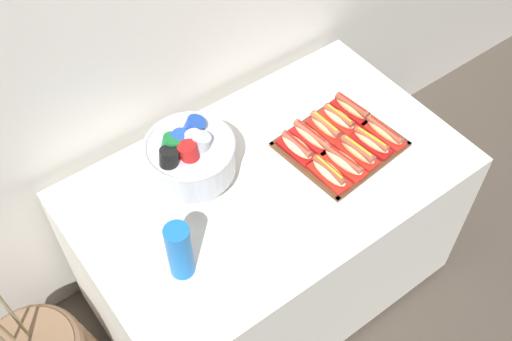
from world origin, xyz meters
The scene contains 15 objects.
ground_plane centered at (0.00, 0.00, 0.00)m, with size 10.00×10.00×0.00m, color #4C4238.
buffet_table centered at (0.00, 0.00, 0.42)m, with size 1.43×0.87×0.80m.
serving_tray centered at (0.30, -0.04, 0.80)m, with size 0.44×0.39×0.01m.
hot_dog_0 centered at (0.16, -0.14, 0.83)m, with size 0.07×0.18×0.06m.
hot_dog_1 centered at (0.24, -0.13, 0.83)m, with size 0.09×0.19×0.06m.
hot_dog_2 centered at (0.31, -0.12, 0.84)m, with size 0.08×0.18×0.06m.
hot_dog_3 centered at (0.39, -0.12, 0.83)m, with size 0.08×0.18×0.06m.
hot_dog_4 centered at (0.46, -0.11, 0.83)m, with size 0.07×0.19×0.06m.
hot_dog_5 centered at (0.15, 0.03, 0.83)m, with size 0.08×0.17×0.06m.
hot_dog_6 centered at (0.22, 0.03, 0.84)m, with size 0.08×0.19×0.06m.
hot_dog_7 centered at (0.30, 0.04, 0.84)m, with size 0.07×0.16×0.06m.
hot_dog_8 centered at (0.37, 0.05, 0.83)m, with size 0.08×0.17×0.06m.
hot_dog_9 centered at (0.45, 0.05, 0.84)m, with size 0.08×0.18×0.06m.
punch_bowl centered at (-0.25, 0.13, 0.96)m, with size 0.31×0.31×0.27m.
cup_stack centered at (-0.46, -0.14, 0.91)m, with size 0.08×0.08×0.23m.
Camera 1 is at (-0.88, -1.10, 2.55)m, focal length 43.42 mm.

